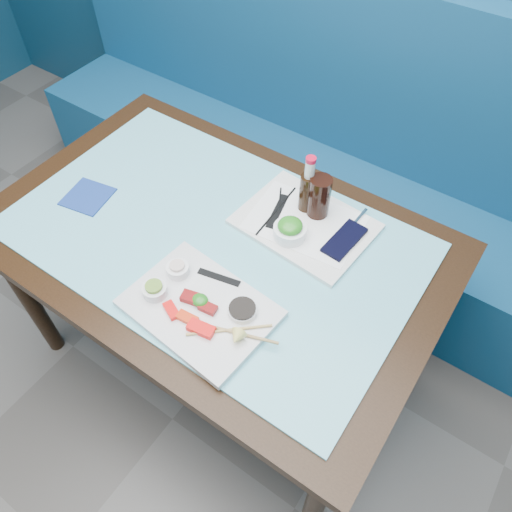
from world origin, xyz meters
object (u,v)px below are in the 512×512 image
Objects in this scene: booth_bench at (333,177)px; dining_table at (215,255)px; blue_napkin at (88,197)px; cola_bottle_body at (307,194)px; sashimi_plate at (200,308)px; serving_tray at (305,224)px; seaweed_bowl at (290,232)px; cola_glass at (319,197)px.

booth_bench is 0.89m from dining_table.
cola_bottle_body is at bearing 29.51° from blue_napkin.
blue_napkin is at bearing 171.87° from sashimi_plate.
seaweed_bowl is (-0.01, -0.07, 0.03)m from serving_tray.
sashimi_plate is 2.82× the size of blue_napkin.
booth_bench is at bearing 65.05° from blue_napkin.
cola_bottle_body is at bearing 54.46° from dining_table.
booth_bench is 7.76× the size of sashimi_plate.
booth_bench is 7.61× the size of serving_tray.
booth_bench is 0.78m from cola_glass.
booth_bench is 1.10m from blue_napkin.
cola_bottle_body is at bearing -73.27° from booth_bench.
sashimi_plate reaches higher than dining_table.
booth_bench is at bearing 90.00° from dining_table.
booth_bench is 0.77m from cola_bottle_body.
seaweed_bowl is 0.71× the size of cola_glass.
seaweed_bowl is at bearing -93.03° from serving_tray.
dining_table is 0.35m from cola_bottle_body.
sashimi_plate is 3.90× the size of seaweed_bowl.
cola_bottle_body is (-0.03, 0.05, 0.07)m from serving_tray.
sashimi_plate is at bearing -13.09° from blue_napkin.
cola_glass reaches higher than sashimi_plate.
serving_tray is 3.98× the size of seaweed_bowl.
dining_table is 0.26m from seaweed_bowl.
sashimi_plate is 0.98× the size of serving_tray.
cola_bottle_body is (0.04, 0.48, 0.06)m from sashimi_plate.
dining_table is 10.22× the size of blue_napkin.
dining_table is 3.55× the size of serving_tray.
sashimi_plate is at bearing -94.96° from cola_bottle_body.
sashimi_plate is 2.67× the size of cola_bottle_body.
serving_tray is at bearing 24.42° from blue_napkin.
seaweed_bowl reaches higher than serving_tray.
booth_bench reaches higher than dining_table.
serving_tray reaches higher than blue_napkin.
dining_table is 0.29m from sashimi_plate.
serving_tray is 0.71m from blue_napkin.
cola_glass reaches higher than blue_napkin.
blue_napkin is (-0.61, -0.35, -0.07)m from cola_bottle_body.
booth_bench is 0.78m from serving_tray.
serving_tray is at bearing -72.10° from booth_bench.
booth_bench is 2.14× the size of dining_table.
serving_tray is (0.21, -0.65, 0.39)m from booth_bench.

